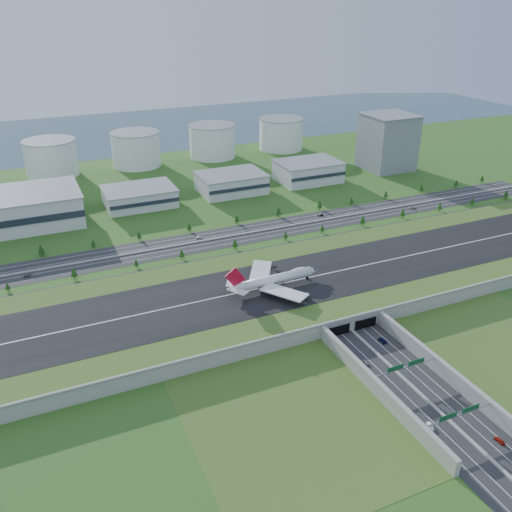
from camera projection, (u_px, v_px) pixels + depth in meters
name	position (u px, v px, depth m)	size (l,w,h in m)	color
ground	(307.00, 290.00, 334.55)	(1200.00, 1200.00, 0.00)	#33571B
airfield_deck	(307.00, 284.00, 332.68)	(520.00, 100.00, 9.20)	gray
underpass_road	(411.00, 379.00, 251.27)	(38.80, 120.40, 8.00)	#28282B
sign_gantry_near	(406.00, 368.00, 253.34)	(38.70, 0.70, 9.80)	gray
sign_gantry_far	(459.00, 416.00, 224.55)	(38.70, 0.70, 9.80)	gray
north_expressway	(247.00, 234.00, 412.66)	(560.00, 36.00, 0.12)	#28282B
tree_row	(281.00, 222.00, 420.70)	(498.65, 48.57, 8.17)	#3D2819
hangar_west	(0.00, 212.00, 419.20)	(120.00, 60.00, 25.00)	silver
hangar_mid_a	(140.00, 197.00, 465.66)	(58.00, 42.00, 15.00)	silver
hangar_mid_b	(231.00, 183.00, 496.26)	(58.00, 42.00, 17.00)	silver
hangar_mid_c	(308.00, 172.00, 525.03)	(58.00, 42.00, 19.00)	silver
office_tower	(387.00, 142.00, 555.99)	(46.00, 46.00, 55.00)	gray
fuel_tank_a	(51.00, 158.00, 538.09)	(50.00, 50.00, 35.00)	white
fuel_tank_b	(136.00, 149.00, 569.13)	(50.00, 50.00, 35.00)	white
fuel_tank_c	(212.00, 141.00, 600.17)	(50.00, 50.00, 35.00)	white
fuel_tank_d	(281.00, 134.00, 631.21)	(50.00, 50.00, 35.00)	white
bay_water	(135.00, 130.00, 729.36)	(1200.00, 260.00, 0.06)	#345164
boeing_747	(274.00, 279.00, 318.33)	(61.26, 57.85, 18.93)	white
car_0	(366.00, 363.00, 266.81)	(1.75, 4.36, 1.48)	#9FA0A3
car_1	(430.00, 426.00, 227.45)	(1.63, 4.67, 1.54)	white
car_2	(383.00, 340.00, 283.86)	(2.53, 5.50, 1.53)	#0E1547
car_3	(500.00, 440.00, 220.32)	(2.00, 4.91, 1.43)	#A71C0F
car_4	(28.00, 275.00, 349.57)	(2.03, 5.04, 1.72)	#5B5C60
car_5	(320.00, 215.00, 445.48)	(1.52, 4.37, 1.44)	black
car_6	(413.00, 208.00, 460.16)	(2.51, 5.45, 1.52)	#A8A8AD
car_7	(198.00, 237.00, 404.29)	(2.01, 4.95, 1.44)	silver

